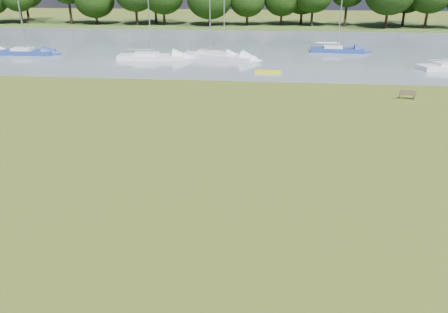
# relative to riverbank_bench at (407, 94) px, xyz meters

# --- Properties ---
(ground) EXTENTS (220.00, 220.00, 0.00)m
(ground) POSITION_rel_riverbank_bench_xyz_m (-15.71, -16.77, -0.41)
(ground) COLOR brown
(river) EXTENTS (220.00, 40.00, 0.10)m
(river) POSITION_rel_riverbank_bench_xyz_m (-15.71, 25.23, -0.41)
(river) COLOR slate
(river) RESTS_ON ground
(far_bank) EXTENTS (220.00, 20.00, 0.40)m
(far_bank) POSITION_rel_riverbank_bench_xyz_m (-15.71, 55.23, -0.41)
(far_bank) COLOR #4C6626
(far_bank) RESTS_ON ground
(riverbank_bench) EXTENTS (1.38, 0.63, 0.82)m
(riverbank_bench) POSITION_rel_riverbank_bench_xyz_m (0.00, 0.00, 0.00)
(riverbank_bench) COLOR brown
(riverbank_bench) RESTS_ON ground
(kayak) EXTENTS (2.87, 0.81, 0.28)m
(kayak) POSITION_rel_riverbank_bench_xyz_m (-12.02, 9.02, -0.22)
(kayak) COLOR yellow
(kayak) RESTS_ON river
(sailboat_2) EXTENTS (8.45, 2.84, 10.02)m
(sailboat_2) POSITION_rel_riverbank_bench_xyz_m (-26.60, 15.57, 0.15)
(sailboat_2) COLOR white
(sailboat_2) RESTS_ON river
(sailboat_3) EXTENTS (7.04, 3.07, 8.43)m
(sailboat_3) POSITION_rel_riverbank_bench_xyz_m (-19.48, 17.69, 0.12)
(sailboat_3) COLOR white
(sailboat_3) RESTS_ON river
(sailboat_4) EXTENTS (8.14, 5.16, 8.78)m
(sailboat_4) POSITION_rel_riverbank_bench_xyz_m (-17.64, 16.83, 0.12)
(sailboat_4) COLOR white
(sailboat_4) RESTS_ON river
(sailboat_6) EXTENTS (7.00, 2.33, 7.77)m
(sailboat_6) POSITION_rel_riverbank_bench_xyz_m (-2.90, 23.17, 0.13)
(sailboat_6) COLOR navy
(sailboat_6) RESTS_ON river
(sailboat_7) EXTENTS (7.21, 2.11, 9.67)m
(sailboat_7) POSITION_rel_riverbank_bench_xyz_m (-43.80, 17.25, 0.16)
(sailboat_7) COLOR navy
(sailboat_7) RESTS_ON river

